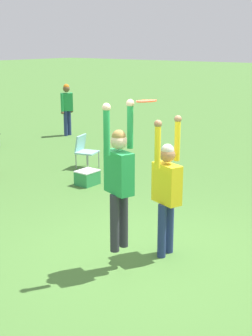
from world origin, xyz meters
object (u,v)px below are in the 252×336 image
Objects in this scene: camping_chair_1 at (84,149)px; person_spectator_near at (67,105)px; person_defending at (167,185)px; frisbee at (146,101)px; cooler_box at (87,177)px; person_jumping at (119,174)px.

camping_chair_1 is 4.17m from person_spectator_near.
frisbee is at bearing -76.50° from person_defending.
camping_chair_1 is 0.48× the size of person_spectator_near.
camping_chair_1 is 1.44m from cooler_box.
person_jumping is 2.47× the size of camping_chair_1.
person_jumping is 5.38m from camping_chair_1.
person_defending is 3.78m from cooler_box.
person_defending reaches higher than person_spectator_near.
cooler_box is at bearing 168.16° from person_defending.
person_jumping reaches higher than cooler_box.
person_spectator_near is at bearing 161.50° from person_defending.
frisbee is 4.42m from cooler_box.
person_jumping is 0.99× the size of person_defending.
camping_chair_1 is at bearing -24.23° from person_jumping.
person_jumping reaches higher than person_spectator_near.
frisbee is 5.57m from camping_chair_1.
frisbee is 0.16× the size of person_spectator_near.
person_defending reaches higher than cooler_box.
cooler_box is at bearing -23.24° from person_jumping.
cooler_box is at bearing -92.11° from person_spectator_near.
camping_chair_1 is (3.58, 3.93, -0.85)m from person_jumping.
person_spectator_near is at bearing 51.01° from frisbee.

